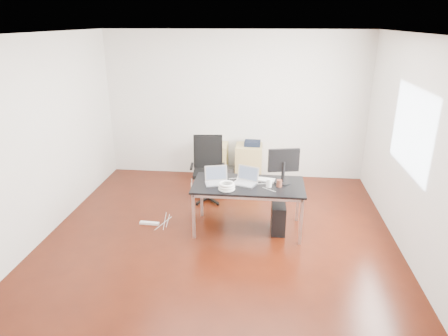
# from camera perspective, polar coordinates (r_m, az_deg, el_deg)

# --- Properties ---
(room_shell) EXTENTS (5.00, 5.00, 5.00)m
(room_shell) POSITION_cam_1_polar(r_m,az_deg,el_deg) (5.34, -0.25, 3.51)
(room_shell) COLOR #320E05
(room_shell) RESTS_ON ground
(desk) EXTENTS (1.60, 0.80, 0.73)m
(desk) POSITION_cam_1_polar(r_m,az_deg,el_deg) (5.79, 3.50, -2.79)
(desk) COLOR black
(desk) RESTS_ON ground
(office_chair) EXTENTS (0.53, 0.55, 1.08)m
(office_chair) POSITION_cam_1_polar(r_m,az_deg,el_deg) (6.86, -2.33, 0.39)
(office_chair) COLOR black
(office_chair) RESTS_ON ground
(filing_cabinet_left) EXTENTS (0.50, 0.50, 0.70)m
(filing_cabinet_left) POSITION_cam_1_polar(r_m,az_deg,el_deg) (7.81, -1.37, 0.95)
(filing_cabinet_left) COLOR tan
(filing_cabinet_left) RESTS_ON ground
(filing_cabinet_right) EXTENTS (0.50, 0.50, 0.70)m
(filing_cabinet_right) POSITION_cam_1_polar(r_m,az_deg,el_deg) (7.76, 3.56, 0.76)
(filing_cabinet_right) COLOR tan
(filing_cabinet_right) RESTS_ON ground
(pc_tower) EXTENTS (0.21, 0.45, 0.44)m
(pc_tower) POSITION_cam_1_polar(r_m,az_deg,el_deg) (5.99, 7.75, -6.95)
(pc_tower) COLOR black
(pc_tower) RESTS_ON ground
(wastebasket) EXTENTS (0.28, 0.28, 0.28)m
(wastebasket) POSITION_cam_1_polar(r_m,az_deg,el_deg) (7.74, 0.84, -0.91)
(wastebasket) COLOR black
(wastebasket) RESTS_ON ground
(power_strip) EXTENTS (0.30, 0.08, 0.04)m
(power_strip) POSITION_cam_1_polar(r_m,az_deg,el_deg) (6.30, -10.60, -7.75)
(power_strip) COLOR white
(power_strip) RESTS_ON ground
(laptop_left) EXTENTS (0.39, 0.33, 0.23)m
(laptop_left) POSITION_cam_1_polar(r_m,az_deg,el_deg) (5.78, -1.07, -1.61)
(laptop_left) COLOR silver
(laptop_left) RESTS_ON desk
(laptop_right) EXTENTS (0.40, 0.36, 0.23)m
(laptop_right) POSITION_cam_1_polar(r_m,az_deg,el_deg) (5.78, 3.18, -1.66)
(laptop_right) COLOR silver
(laptop_right) RESTS_ON desk
(monitor) EXTENTS (0.45, 0.26, 0.51)m
(monitor) POSITION_cam_1_polar(r_m,az_deg,el_deg) (5.78, 8.50, 0.57)
(monitor) COLOR black
(monitor) RESTS_ON desk
(keyboard) EXTENTS (0.46, 0.21, 0.02)m
(keyboard) POSITION_cam_1_polar(r_m,az_deg,el_deg) (5.93, 5.15, -1.60)
(keyboard) COLOR white
(keyboard) RESTS_ON desk
(cup_white) EXTENTS (0.08, 0.08, 0.12)m
(cup_white) POSITION_cam_1_polar(r_m,az_deg,el_deg) (5.67, 6.45, -2.15)
(cup_white) COLOR white
(cup_white) RESTS_ON desk
(cup_brown) EXTENTS (0.09, 0.09, 0.10)m
(cup_brown) POSITION_cam_1_polar(r_m,az_deg,el_deg) (5.71, 7.89, -2.18)
(cup_brown) COLOR brown
(cup_brown) RESTS_ON desk
(cable_coil) EXTENTS (0.24, 0.24, 0.11)m
(cable_coil) POSITION_cam_1_polar(r_m,az_deg,el_deg) (5.55, 0.38, -2.64)
(cable_coil) COLOR white
(cable_coil) RESTS_ON desk
(power_adapter) EXTENTS (0.08, 0.08, 0.03)m
(power_adapter) POSITION_cam_1_polar(r_m,az_deg,el_deg) (5.59, 1.07, -2.89)
(power_adapter) COLOR white
(power_adapter) RESTS_ON desk
(speaker) EXTENTS (0.09, 0.08, 0.18)m
(speaker) POSITION_cam_1_polar(r_m,az_deg,el_deg) (7.66, -1.05, 4.02)
(speaker) COLOR #9E9E9E
(speaker) RESTS_ON filing_cabinet_left
(navy_garment) EXTENTS (0.31, 0.25, 0.09)m
(navy_garment) POSITION_cam_1_polar(r_m,az_deg,el_deg) (7.64, 4.08, 3.55)
(navy_garment) COLOR black
(navy_garment) RESTS_ON filing_cabinet_right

